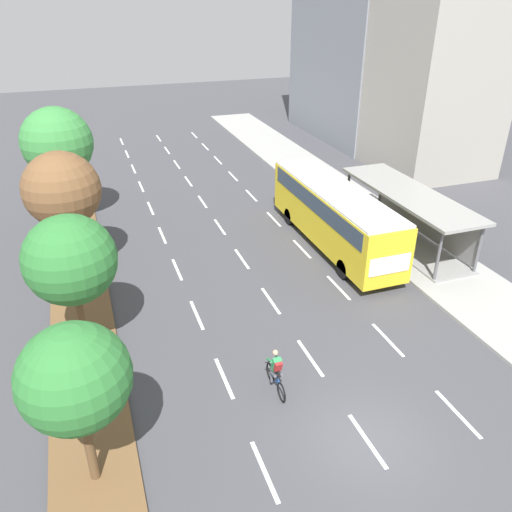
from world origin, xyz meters
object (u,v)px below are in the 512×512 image
(cyclist, at_px, (276,373))
(median_tree_nearest, at_px, (75,378))
(bus, at_px, (334,211))
(median_tree_third, at_px, (62,190))
(median_tree_fourth, at_px, (57,143))
(median_tree_second, at_px, (70,260))
(bus_shelter, at_px, (411,211))

(cyclist, distance_m, median_tree_nearest, 7.25)
(bus, relative_size, median_tree_third, 1.85)
(bus, relative_size, median_tree_fourth, 1.65)
(bus, height_order, median_tree_nearest, median_tree_nearest)
(cyclist, bearing_deg, median_tree_third, 119.38)
(median_tree_third, relative_size, median_tree_fourth, 0.89)
(bus, distance_m, median_tree_nearest, 17.87)
(median_tree_fourth, bearing_deg, median_tree_second, -88.94)
(bus_shelter, bearing_deg, bus, 167.51)
(cyclist, bearing_deg, median_tree_second, 142.38)
(median_tree_nearest, relative_size, median_tree_second, 0.94)
(median_tree_nearest, xyz_separation_m, median_tree_third, (-0.09, 13.17, 0.55))
(bus_shelter, xyz_separation_m, bus, (-4.28, 0.95, 0.20))
(median_tree_nearest, xyz_separation_m, median_tree_second, (0.06, 6.59, 0.12))
(median_tree_nearest, bearing_deg, median_tree_fourth, 90.53)
(bus, xyz_separation_m, median_tree_nearest, (-13.52, -11.55, 1.78))
(median_tree_second, xyz_separation_m, median_tree_fourth, (-0.24, 13.17, 0.98))
(bus_shelter, distance_m, median_tree_fourth, 20.41)
(bus, xyz_separation_m, median_tree_fourth, (-13.70, 8.21, 2.88))
(cyclist, xyz_separation_m, median_tree_nearest, (-6.34, -1.75, 3.05))
(cyclist, height_order, median_tree_fourth, median_tree_fourth)
(bus_shelter, relative_size, median_tree_fourth, 1.44)
(bus_shelter, height_order, median_tree_third, median_tree_third)
(cyclist, height_order, median_tree_third, median_tree_third)
(bus_shelter, xyz_separation_m, median_tree_nearest, (-17.79, -10.60, 1.97))
(cyclist, height_order, median_tree_second, median_tree_second)
(bus_shelter, relative_size, median_tree_second, 1.77)
(bus_shelter, distance_m, cyclist, 14.51)
(cyclist, bearing_deg, median_tree_nearest, -164.61)
(bus_shelter, height_order, cyclist, bus_shelter)
(median_tree_nearest, relative_size, median_tree_fourth, 0.76)
(bus, bearing_deg, bus_shelter, -12.49)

